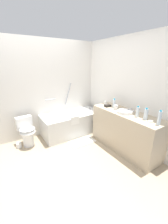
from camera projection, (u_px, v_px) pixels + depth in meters
ground_plane at (61, 157)px, 2.85m from camera, size 4.17×4.17×0.00m
wall_back_tiled at (37, 90)px, 3.43m from camera, size 3.57×0.10×2.36m
wall_right_mirror at (122, 91)px, 3.29m from camera, size 0.10×2.76×2.36m
bathtub at (72, 122)px, 3.76m from camera, size 1.55×0.73×1.30m
toilet at (27, 132)px, 3.18m from camera, size 0.37×0.49×0.67m
vanity_counter at (125, 131)px, 3.02m from camera, size 0.52×1.58×0.85m
sink_basin at (125, 112)px, 2.84m from camera, size 0.30×0.30×0.05m
sink_faucet at (131, 110)px, 2.93m from camera, size 0.13×0.15×0.07m
water_bottle_0 at (146, 114)px, 2.49m from camera, size 0.07×0.07×0.22m
water_bottle_1 at (114, 103)px, 3.15m from camera, size 0.07×0.07×0.21m
water_bottle_2 at (159, 118)px, 2.27m from camera, size 0.06×0.06×0.25m
water_bottle_3 at (138, 112)px, 2.61m from camera, size 0.06×0.06×0.21m
drinking_glass_0 at (116, 107)px, 3.05m from camera, size 0.08×0.08×0.10m
drinking_glass_1 at (106, 103)px, 3.41m from camera, size 0.07×0.07×0.08m
amenity_basket at (108, 106)px, 3.25m from camera, size 0.14×0.10×0.05m
soap_dish at (151, 121)px, 2.43m from camera, size 0.09×0.06×0.02m
bath_mat at (82, 142)px, 3.39m from camera, size 0.62×0.33×0.01m
toilet_paper_roll at (19, 145)px, 3.16m from camera, size 0.11×0.11×0.12m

